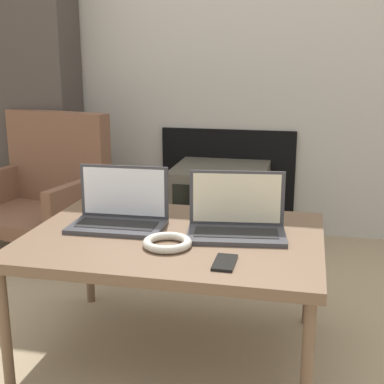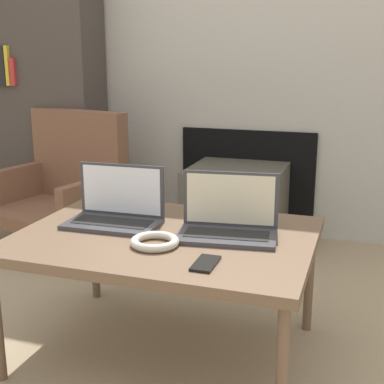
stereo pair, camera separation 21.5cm
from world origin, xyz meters
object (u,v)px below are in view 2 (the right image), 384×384
laptop_right (228,222)px  tv (236,207)px  armchair (66,183)px  laptop_left (116,210)px  headphones (155,242)px  phone (206,263)px

laptop_right → tv: size_ratio=0.69×
armchair → laptop_left: bearing=-36.7°
laptop_left → tv: 1.21m
headphones → tv: bearing=91.9°
headphones → phone: headphones is taller
tv → laptop_left: bearing=-99.1°
armchair → tv: bearing=25.8°
laptop_left → phone: laptop_left is taller
phone → tv: size_ratio=0.25×
phone → laptop_left: bearing=146.9°
headphones → tv: headphones is taller
laptop_right → tv: laptop_right is taller
laptop_left → tv: size_ratio=0.66×
laptop_left → armchair: bearing=128.5°
tv → armchair: bearing=-167.1°
phone → tv: bearing=100.0°
tv → armchair: 1.01m
phone → armchair: 1.74m
armchair → headphones: bearing=-34.5°
phone → tv: (-0.25, 1.45, -0.24)m
laptop_right → armchair: bearing=135.2°
tv → headphones: bearing=-88.1°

